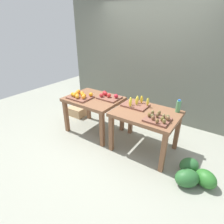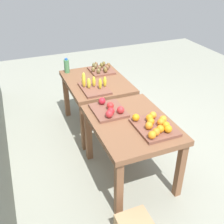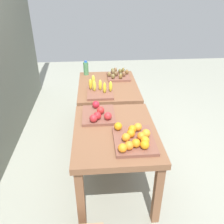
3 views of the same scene
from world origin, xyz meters
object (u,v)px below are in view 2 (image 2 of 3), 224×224
object	(u,v)px
banana_crate	(94,86)
kiwi_bin	(101,69)
orange_bin	(155,126)
water_bottle	(67,66)
apple_bin	(109,110)
watermelon_pile	(95,90)
display_table_right	(96,87)
display_table_left	(131,130)

from	to	relation	value
banana_crate	kiwi_bin	distance (m)	0.59
orange_bin	banana_crate	bearing A→B (deg)	14.07
water_bottle	apple_bin	bearing A→B (deg)	-173.21
kiwi_bin	watermelon_pile	bearing A→B (deg)	-9.14
display_table_right	watermelon_pile	xyz separation A→B (m)	(0.91, -0.27, -0.51)
display_table_right	kiwi_bin	bearing A→B (deg)	-32.74
kiwi_bin	water_bottle	xyz separation A→B (m)	(0.15, 0.47, 0.06)
kiwi_bin	water_bottle	size ratio (longest dim) A/B	1.69
display_table_left	orange_bin	world-z (taller)	orange_bin
display_table_left	banana_crate	size ratio (longest dim) A/B	2.36
orange_bin	kiwi_bin	world-z (taller)	orange_bin
display_table_left	water_bottle	bearing A→B (deg)	11.11
water_bottle	orange_bin	bearing A→B (deg)	-165.51
kiwi_bin	watermelon_pile	xyz separation A→B (m)	(0.64, -0.10, -0.65)
water_bottle	watermelon_pile	bearing A→B (deg)	-49.38
kiwi_bin	watermelon_pile	size ratio (longest dim) A/B	0.54
orange_bin	apple_bin	bearing A→B (deg)	32.64
apple_bin	water_bottle	size ratio (longest dim) A/B	1.90
banana_crate	watermelon_pile	size ratio (longest dim) A/B	0.66
banana_crate	water_bottle	xyz separation A→B (m)	(0.67, 0.18, 0.06)
orange_bin	banana_crate	world-z (taller)	banana_crate
kiwi_bin	watermelon_pile	world-z (taller)	kiwi_bin
banana_crate	display_table_right	bearing A→B (deg)	-24.91
orange_bin	watermelon_pile	world-z (taller)	orange_bin
display_table_left	banana_crate	xyz separation A→B (m)	(0.86, 0.12, 0.15)
orange_bin	water_bottle	size ratio (longest dim) A/B	2.07
display_table_right	display_table_left	bearing A→B (deg)	180.00
display_table_left	kiwi_bin	distance (m)	1.40
kiwi_bin	orange_bin	bearing A→B (deg)	179.33
banana_crate	kiwi_bin	xyz separation A→B (m)	(0.52, -0.29, -0.00)
display_table_left	display_table_right	world-z (taller)	same
display_table_left	kiwi_bin	bearing A→B (deg)	-6.94
apple_bin	banana_crate	world-z (taller)	banana_crate
water_bottle	kiwi_bin	bearing A→B (deg)	-107.98
display_table_left	kiwi_bin	size ratio (longest dim) A/B	2.89
apple_bin	kiwi_bin	bearing A→B (deg)	-15.74
banana_crate	watermelon_pile	bearing A→B (deg)	-18.60
orange_bin	banana_crate	xyz separation A→B (m)	(1.07, 0.27, -0.00)
display_table_left	apple_bin	xyz separation A→B (m)	(0.26, 0.15, 0.14)
display_table_left	orange_bin	xyz separation A→B (m)	(-0.21, -0.15, 0.15)
display_table_left	display_table_right	size ratio (longest dim) A/B	1.00
display_table_right	banana_crate	distance (m)	0.32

